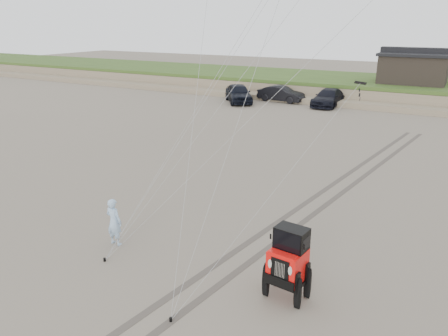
{
  "coord_description": "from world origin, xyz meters",
  "views": [
    {
      "loc": [
        6.86,
        -9.66,
        7.5
      ],
      "look_at": [
        -0.17,
        3.0,
        2.6
      ],
      "focal_mm": 35.0,
      "sensor_mm": 36.0,
      "label": 1
    }
  ],
  "objects_px": {
    "truck_c": "(328,98)",
    "man": "(114,222)",
    "cabin": "(414,67)",
    "truck_b": "(281,94)",
    "jeep": "(287,271)",
    "truck_a": "(238,93)"
  },
  "relations": [
    {
      "from": "truck_c",
      "to": "man",
      "type": "bearing_deg",
      "value": -87.93
    },
    {
      "from": "cabin",
      "to": "truck_b",
      "type": "xyz_separation_m",
      "value": [
        -10.9,
        -6.87,
        -2.48
      ]
    },
    {
      "from": "truck_c",
      "to": "jeep",
      "type": "height_order",
      "value": "jeep"
    },
    {
      "from": "cabin",
      "to": "truck_a",
      "type": "xyz_separation_m",
      "value": [
        -14.33,
        -9.26,
        -2.36
      ]
    },
    {
      "from": "truck_b",
      "to": "truck_c",
      "type": "distance_m",
      "value": 4.65
    },
    {
      "from": "truck_b",
      "to": "truck_c",
      "type": "height_order",
      "value": "truck_c"
    },
    {
      "from": "truck_a",
      "to": "truck_c",
      "type": "relative_size",
      "value": 0.98
    },
    {
      "from": "cabin",
      "to": "truck_c",
      "type": "bearing_deg",
      "value": -132.4
    },
    {
      "from": "truck_a",
      "to": "man",
      "type": "distance_m",
      "value": 28.72
    },
    {
      "from": "truck_a",
      "to": "man",
      "type": "xyz_separation_m",
      "value": [
        9.16,
        -27.22,
        -0.02
      ]
    },
    {
      "from": "truck_b",
      "to": "jeep",
      "type": "height_order",
      "value": "jeep"
    },
    {
      "from": "truck_a",
      "to": "truck_c",
      "type": "distance_m",
      "value": 8.44
    },
    {
      "from": "truck_a",
      "to": "jeep",
      "type": "height_order",
      "value": "truck_a"
    },
    {
      "from": "cabin",
      "to": "truck_c",
      "type": "height_order",
      "value": "cabin"
    },
    {
      "from": "cabin",
      "to": "truck_c",
      "type": "xyz_separation_m",
      "value": [
        -6.25,
        -6.84,
        -2.47
      ]
    },
    {
      "from": "truck_a",
      "to": "jeep",
      "type": "xyz_separation_m",
      "value": [
        15.57,
        -27.23,
        -0.03
      ]
    },
    {
      "from": "truck_a",
      "to": "man",
      "type": "bearing_deg",
      "value": -108.5
    },
    {
      "from": "jeep",
      "to": "truck_c",
      "type": "bearing_deg",
      "value": 110.93
    },
    {
      "from": "truck_b",
      "to": "jeep",
      "type": "xyz_separation_m",
      "value": [
        12.14,
        -29.62,
        0.1
      ]
    },
    {
      "from": "truck_b",
      "to": "truck_c",
      "type": "relative_size",
      "value": 0.87
    },
    {
      "from": "truck_c",
      "to": "man",
      "type": "relative_size",
      "value": 3.05
    },
    {
      "from": "truck_a",
      "to": "truck_c",
      "type": "height_order",
      "value": "truck_a"
    }
  ]
}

